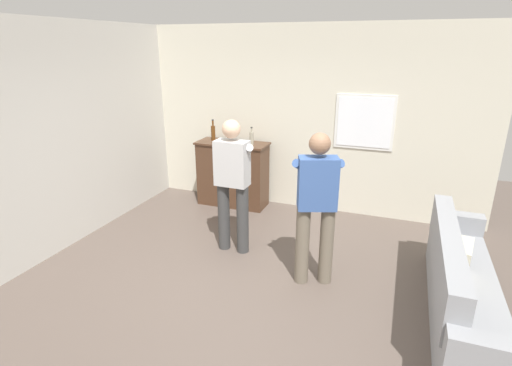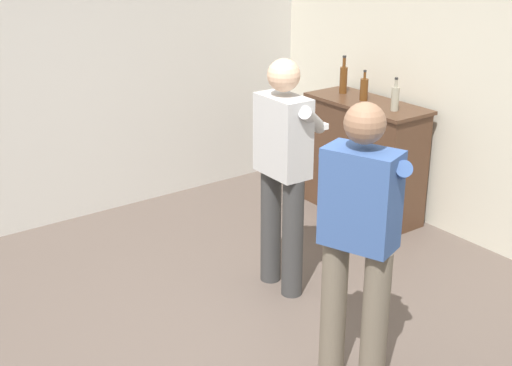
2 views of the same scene
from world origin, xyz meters
The scene contains 10 objects.
ground centered at (0.00, 0.00, 0.00)m, with size 10.40×10.40×0.00m, color brown.
wall_back_with_window centered at (0.01, 2.66, 1.40)m, with size 5.20×0.15×2.80m.
wall_side_left centered at (-2.66, 0.00, 1.40)m, with size 0.12×5.20×2.80m, color beige.
couch centered at (2.00, 0.39, 0.33)m, with size 0.57×2.42×0.87m.
sideboard_cabinet centered at (-1.17, 2.30, 0.52)m, with size 1.14×0.49×1.04m.
bottle_wine_green centered at (-0.83, 2.27, 1.14)m, with size 0.06×0.06×0.28m.
bottle_liquor_amber centered at (-1.52, 2.33, 1.17)m, with size 0.07×0.07×0.34m.
bottle_spirits_clear centered at (-1.22, 2.30, 1.14)m, with size 0.07×0.07×0.27m.
person_standing_left centered at (-0.54, 0.89, 0.94)m, with size 0.56×0.48×1.68m.
person_standing_right centered at (0.57, 0.53, 0.94)m, with size 0.52×0.52×1.68m.
Camera 1 is at (1.33, -3.31, 2.50)m, focal length 28.00 mm.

